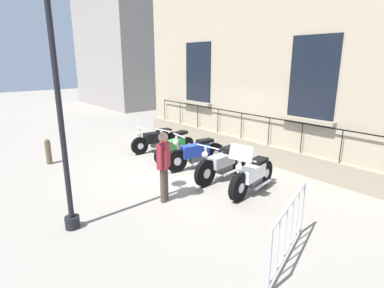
# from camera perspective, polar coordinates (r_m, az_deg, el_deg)

# --- Properties ---
(ground_plane) EXTENTS (60.00, 60.00, 0.00)m
(ground_plane) POSITION_cam_1_polar(r_m,az_deg,el_deg) (9.35, 0.31, -4.67)
(ground_plane) COLOR gray
(building_facade) EXTENTS (0.82, 10.63, 7.64)m
(building_facade) POSITION_cam_1_polar(r_m,az_deg,el_deg) (10.59, 11.25, 17.87)
(building_facade) COLOR tan
(building_facade) RESTS_ON ground_plane
(motorcycle_black) EXTENTS (2.00, 0.75, 0.95)m
(motorcycle_black) POSITION_cam_1_polar(r_m,az_deg,el_deg) (11.14, -6.54, 0.75)
(motorcycle_black) COLOR black
(motorcycle_black) RESTS_ON ground_plane
(motorcycle_green) EXTENTS (1.89, 0.73, 1.09)m
(motorcycle_green) POSITION_cam_1_polar(r_m,az_deg,el_deg) (10.19, -3.17, -0.55)
(motorcycle_green) COLOR black
(motorcycle_green) RESTS_ON ground_plane
(motorcycle_blue) EXTENTS (2.06, 0.68, 1.11)m
(motorcycle_blue) POSITION_cam_1_polar(r_m,az_deg,el_deg) (9.33, 0.76, -1.85)
(motorcycle_blue) COLOR black
(motorcycle_blue) RESTS_ON ground_plane
(motorcycle_silver) EXTENTS (2.16, 0.74, 1.06)m
(motorcycle_silver) POSITION_cam_1_polar(r_m,az_deg,el_deg) (8.50, 5.64, -3.64)
(motorcycle_silver) COLOR black
(motorcycle_silver) RESTS_ON ground_plane
(motorcycle_white) EXTENTS (1.92, 0.72, 1.34)m
(motorcycle_white) POSITION_cam_1_polar(r_m,az_deg,el_deg) (7.74, 11.06, -5.80)
(motorcycle_white) COLOR black
(motorcycle_white) RESTS_ON ground_plane
(lamppost) EXTENTS (0.38, 1.08, 5.09)m
(lamppost) POSITION_cam_1_polar(r_m,az_deg,el_deg) (5.92, -24.73, 18.91)
(lamppost) COLOR black
(lamppost) RESTS_ON ground_plane
(crowd_barrier) EXTENTS (1.83, 0.63, 1.05)m
(crowd_barrier) POSITION_cam_1_polar(r_m,az_deg,el_deg) (5.36, 17.40, -14.79)
(crowd_barrier) COLOR #B7B7BF
(crowd_barrier) RESTS_ON ground_plane
(bollard) EXTENTS (0.18, 0.18, 0.82)m
(bollard) POSITION_cam_1_polar(r_m,az_deg,el_deg) (10.71, -25.04, -1.23)
(bollard) COLOR brown
(bollard) RESTS_ON ground_plane
(pedestrian_standing) EXTENTS (0.44, 0.40, 1.64)m
(pedestrian_standing) POSITION_cam_1_polar(r_m,az_deg,el_deg) (7.04, -5.25, -3.54)
(pedestrian_standing) COLOR #47382D
(pedestrian_standing) RESTS_ON ground_plane
(distant_building) EXTENTS (3.32, 7.58, 9.38)m
(distant_building) POSITION_cam_1_polar(r_m,az_deg,el_deg) (23.45, -13.77, 18.51)
(distant_building) COLOR gray
(distant_building) RESTS_ON ground_plane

